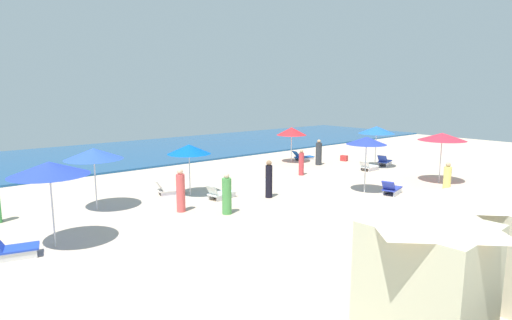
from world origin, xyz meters
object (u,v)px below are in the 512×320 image
lounge_chair_1_0 (220,193)px  beachgoer_0 (319,153)px  cabana_1 (493,236)px  cooler_box_0 (344,158)px  cooler_box_1 (264,184)px  umbrella_3 (49,169)px  umbrella_4 (292,131)px  umbrella_6 (94,154)px  umbrella_0 (367,141)px  lounge_chair_5_0 (368,167)px  lounge_chair_5_1 (384,161)px  beachgoer_6 (301,163)px  lounge_chair_1_1 (168,189)px  umbrella_2 (442,137)px  cabana_0 (427,269)px  lounge_chair_4_0 (303,157)px  umbrella_1 (189,149)px  beachgoer_4 (227,195)px  beachgoer_1 (447,180)px  umbrella_5 (377,130)px  lounge_chair_0_0 (391,189)px  beachgoer_3 (269,180)px  lounge_chair_3_0 (13,248)px

lounge_chair_1_0 → beachgoer_0: bearing=-82.0°
cabana_1 → cooler_box_0: size_ratio=6.19×
cooler_box_1 → umbrella_3: bearing=-89.2°
umbrella_4 → umbrella_6: bearing=-168.4°
umbrella_0 → lounge_chair_5_0: umbrella_0 is taller
lounge_chair_5_1 → beachgoer_6: size_ratio=0.96×
umbrella_4 → lounge_chair_5_0: bearing=-72.6°
lounge_chair_5_1 → cooler_box_1: (-9.77, 0.28, -0.07)m
lounge_chair_1_1 → umbrella_2: size_ratio=0.55×
cabana_0 → lounge_chair_4_0: size_ratio=1.80×
lounge_chair_5_1 → cooler_box_0: lounge_chair_5_1 is taller
lounge_chair_1_1 → umbrella_6: size_ratio=0.57×
umbrella_4 → cooler_box_0: 4.12m
umbrella_1 → cooler_box_1: bearing=-16.9°
beachgoer_6 → umbrella_0: bearing=64.6°
lounge_chair_1_0 → umbrella_4: umbrella_4 is taller
lounge_chair_5_1 → beachgoer_4: bearing=82.7°
umbrella_4 → beachgoer_1: (-0.69, -10.78, -1.36)m
cabana_1 → beachgoer_0: cabana_1 is taller
cabana_0 → umbrella_0: size_ratio=1.08×
umbrella_5 → lounge_chair_5_0: (-1.20, -0.38, -2.09)m
lounge_chair_5_0 → umbrella_3: bearing=91.7°
lounge_chair_1_1 → umbrella_3: bearing=136.6°
umbrella_2 → beachgoer_1: (-2.33, -1.52, -1.68)m
umbrella_4 → lounge_chair_5_1: umbrella_4 is taller
cabana_0 → umbrella_0: bearing=39.0°
lounge_chair_0_0 → lounge_chair_5_0: 5.75m
beachgoer_4 → umbrella_0: bearing=109.3°
umbrella_6 → cooler_box_0: size_ratio=5.59×
lounge_chair_1_0 → beachgoer_3: bearing=-132.0°
umbrella_3 → cabana_0: bearing=-67.5°
umbrella_3 → cooler_box_0: (19.32, 4.23, -2.26)m
lounge_chair_1_1 → beachgoer_3: (3.23, -3.33, 0.55)m
lounge_chair_1_0 → beachgoer_0: size_ratio=0.88×
umbrella_0 → lounge_chair_0_0: 2.49m
umbrella_0 → umbrella_1: size_ratio=1.12×
umbrella_4 → cooler_box_0: (3.15, -1.87, -1.88)m
beachgoer_0 → cooler_box_0: size_ratio=3.66×
umbrella_0 → umbrella_1: 8.12m
cabana_1 → lounge_chair_5_1: (12.73, 11.26, -1.14)m
cabana_0 → umbrella_2: size_ratio=1.10×
lounge_chair_3_0 → beachgoer_0: 18.62m
lounge_chair_0_0 → umbrella_2: 4.61m
lounge_chair_5_0 → lounge_chair_4_0: bearing=1.8°
umbrella_3 → umbrella_5: bearing=4.6°
cabana_0 → umbrella_2: cabana_0 is taller
lounge_chair_1_0 → umbrella_1: bearing=19.3°
umbrella_0 → beachgoer_4: bearing=168.9°
umbrella_2 → beachgoer_6: umbrella_2 is taller
lounge_chair_5_1 → cooler_box_0: size_ratio=3.17×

